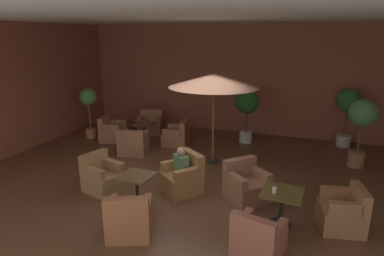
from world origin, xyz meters
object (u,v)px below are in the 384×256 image
at_px(armchair_mid_center_south, 150,125).
at_px(potted_tree_mid_right, 247,106).
at_px(cafe_table_mid_center, 144,128).
at_px(patio_umbrella_tall_red, 214,81).
at_px(armchair_mid_center_east, 177,136).
at_px(potted_tree_right_corner, 89,104).
at_px(armchair_front_right_east, 129,219).
at_px(armchair_front_right_north, 102,177).
at_px(armchair_mid_center_west, 113,132).
at_px(armchair_front_right_south, 183,178).
at_px(potted_tree_left_corner, 348,107).
at_px(cafe_table_front_right, 137,183).
at_px(potted_tree_mid_left, 362,121).
at_px(armchair_front_left_south, 343,213).
at_px(armchair_front_left_north, 246,185).
at_px(iced_drink_cup, 274,190).
at_px(cafe_table_front_left, 282,199).
at_px(armchair_mid_center_north, 134,144).
at_px(patron_blue_shirt, 181,162).
at_px(armchair_front_left_east, 258,239).

distance_m(armchair_mid_center_south, potted_tree_mid_right, 3.57).
height_order(cafe_table_mid_center, patio_umbrella_tall_red, patio_umbrella_tall_red).
bearing_deg(armchair_mid_center_east, potted_tree_right_corner, -175.51).
bearing_deg(armchair_mid_center_south, armchair_front_right_east, -66.53).
relative_size(armchair_front_right_north, patio_umbrella_tall_red, 0.37).
bearing_deg(armchair_mid_center_west, armchair_mid_center_south, 58.91).
distance_m(armchair_front_right_south, armchair_mid_center_east, 3.34).
relative_size(armchair_mid_center_west, potted_tree_left_corner, 0.49).
relative_size(cafe_table_front_right, potted_tree_mid_left, 0.38).
relative_size(armchair_front_left_south, armchair_mid_center_east, 0.99).
height_order(armchair_front_left_north, potted_tree_left_corner, potted_tree_left_corner).
bearing_deg(armchair_front_right_south, armchair_front_left_south, -6.90).
bearing_deg(potted_tree_left_corner, armchair_mid_center_east, -161.44).
bearing_deg(potted_tree_mid_left, iced_drink_cup, -115.75).
xyz_separation_m(armchair_front_right_north, potted_tree_left_corner, (5.41, 5.29, 0.94)).
height_order(cafe_table_front_left, armchair_front_left_south, armchair_front_left_south).
xyz_separation_m(armchair_mid_center_north, patio_umbrella_tall_red, (2.41, 0.14, 1.97)).
height_order(armchair_front_right_east, armchair_mid_center_west, armchair_front_right_east).
bearing_deg(potted_tree_left_corner, armchair_front_right_north, -135.65).
bearing_deg(potted_tree_mid_right, armchair_front_right_north, -117.40).
relative_size(armchair_front_left_north, armchair_mid_center_south, 1.11).
distance_m(armchair_mid_center_north, potted_tree_mid_right, 3.80).
height_order(potted_tree_mid_right, patron_blue_shirt, potted_tree_mid_right).
bearing_deg(armchair_front_right_east, potted_tree_left_corner, 59.30).
xyz_separation_m(armchair_front_left_east, armchair_mid_center_south, (-4.76, 5.63, 0.01)).
distance_m(armchair_mid_center_east, potted_tree_left_corner, 5.41).
relative_size(patio_umbrella_tall_red, potted_tree_right_corner, 1.44).
height_order(armchair_mid_center_west, patio_umbrella_tall_red, patio_umbrella_tall_red).
bearing_deg(cafe_table_front_right, potted_tree_mid_left, 40.33).
bearing_deg(iced_drink_cup, cafe_table_front_left, 34.75).
relative_size(patio_umbrella_tall_red, iced_drink_cup, 22.48).
bearing_deg(patron_blue_shirt, iced_drink_cup, -17.84).
distance_m(cafe_table_front_right, armchair_mid_center_west, 4.58).
xyz_separation_m(armchair_front_left_south, cafe_table_mid_center, (-5.77, 3.29, 0.18)).
bearing_deg(armchair_front_left_south, potted_tree_mid_left, 80.48).
distance_m(patio_umbrella_tall_red, iced_drink_cup, 3.65).
bearing_deg(patron_blue_shirt, potted_tree_mid_right, 80.72).
xyz_separation_m(armchair_mid_center_west, potted_tree_left_corner, (7.23, 2.04, 0.95)).
bearing_deg(patio_umbrella_tall_red, potted_tree_mid_right, 76.32).
distance_m(cafe_table_front_right, armchair_front_right_north, 1.12).
relative_size(armchair_mid_center_north, potted_tree_left_corner, 0.50).
xyz_separation_m(armchair_front_left_north, armchair_mid_center_east, (-2.79, 2.89, -0.01)).
xyz_separation_m(potted_tree_right_corner, iced_drink_cup, (6.57, -3.50, -0.45)).
bearing_deg(armchair_mid_center_north, armchair_front_right_east, -61.50).
height_order(potted_tree_left_corner, patron_blue_shirt, potted_tree_left_corner).
bearing_deg(cafe_table_front_right, potted_tree_left_corner, 52.13).
distance_m(armchair_front_left_south, potted_tree_left_corner, 5.22).
bearing_deg(armchair_mid_center_east, armchair_front_right_south, -65.46).
relative_size(armchair_front_right_north, potted_tree_mid_right, 0.53).
height_order(armchair_mid_center_west, potted_tree_mid_right, potted_tree_mid_right).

